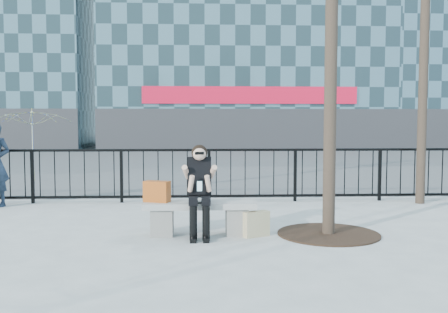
{
  "coord_description": "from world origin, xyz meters",
  "views": [
    {
      "loc": [
        -0.0,
        -7.28,
        1.67
      ],
      "look_at": [
        0.4,
        0.8,
        1.1
      ],
      "focal_mm": 40.0,
      "sensor_mm": 36.0,
      "label": 1
    }
  ],
  "objects": [
    {
      "name": "ground",
      "position": [
        0.0,
        0.0,
        0.0
      ],
      "size": [
        120.0,
        120.0,
        0.0
      ],
      "primitive_type": "plane",
      "color": "gray",
      "rests_on": "ground"
    },
    {
      "name": "street_surface",
      "position": [
        0.0,
        15.0,
        0.0
      ],
      "size": [
        60.0,
        23.0,
        0.01
      ],
      "primitive_type": "cube",
      "color": "#474747",
      "rests_on": "ground"
    },
    {
      "name": "railing",
      "position": [
        0.0,
        3.0,
        0.55
      ],
      "size": [
        14.0,
        0.06,
        1.1
      ],
      "color": "black",
      "rests_on": "ground"
    },
    {
      "name": "tree_grate",
      "position": [
        1.9,
        -0.1,
        0.01
      ],
      "size": [
        1.5,
        1.5,
        0.02
      ],
      "primitive_type": "cylinder",
      "color": "black",
      "rests_on": "ground"
    },
    {
      "name": "bench_main",
      "position": [
        0.0,
        0.0,
        0.3
      ],
      "size": [
        1.65,
        0.46,
        0.49
      ],
      "color": "slate",
      "rests_on": "ground"
    },
    {
      "name": "seated_woman",
      "position": [
        0.0,
        -0.16,
        0.67
      ],
      "size": [
        0.5,
        0.64,
        1.34
      ],
      "color": "black",
      "rests_on": "ground"
    },
    {
      "name": "handbag",
      "position": [
        -0.63,
        0.02,
        0.64
      ],
      "size": [
        0.41,
        0.29,
        0.31
      ],
      "primitive_type": "cube",
      "rotation": [
        0.0,
        0.0,
        -0.35
      ],
      "color": "#A54814",
      "rests_on": "bench_main"
    },
    {
      "name": "shopping_bag",
      "position": [
        0.82,
        -0.16,
        0.18
      ],
      "size": [
        0.41,
        0.29,
        0.37
      ],
      "primitive_type": "cube",
      "rotation": [
        0.0,
        0.0,
        0.44
      ],
      "color": "beige",
      "rests_on": "ground"
    },
    {
      "name": "vendor_umbrella",
      "position": [
        -4.63,
        6.71,
        1.02
      ],
      "size": [
        2.72,
        2.75,
        2.04
      ],
      "primitive_type": "imported",
      "rotation": [
        0.0,
        0.0,
        -0.25
      ],
      "color": "yellow",
      "rests_on": "ground"
    }
  ]
}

